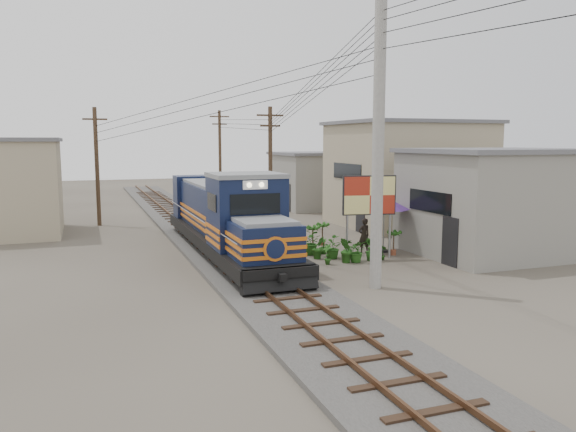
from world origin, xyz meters
name	(u,v)px	position (x,y,z in m)	size (l,w,h in m)	color
ground	(275,293)	(0.00, 0.00, 0.00)	(120.00, 120.00, 0.00)	#473F35
ballast	(210,241)	(0.00, 10.00, 0.08)	(3.60, 70.00, 0.16)	#595651
track	(210,238)	(0.00, 10.00, 0.26)	(1.15, 70.00, 0.12)	#51331E
locomotive	(225,219)	(0.00, 6.72, 1.62)	(2.72, 14.78, 3.66)	black
utility_pole_main	(378,142)	(3.50, -0.50, 5.00)	(0.40, 0.40, 10.00)	#9E9B93
wooden_pole_mid	(270,164)	(4.50, 14.00, 3.68)	(1.60, 0.24, 7.00)	#4C3826
wooden_pole_far	(220,155)	(4.80, 28.00, 3.93)	(1.60, 0.24, 7.50)	#4C3826
wooden_pole_left	(97,164)	(-5.00, 18.00, 3.68)	(1.60, 0.24, 7.00)	#4C3826
power_lines	(211,85)	(-0.14, 8.49, 7.56)	(9.65, 19.00, 3.30)	black
shophouse_front	(497,201)	(11.50, 3.00, 2.36)	(7.35, 6.30, 4.70)	gray
shophouse_mid	(407,173)	(12.50, 12.00, 3.11)	(8.40, 7.35, 6.20)	tan
shophouse_back	(319,180)	(11.00, 22.00, 2.11)	(6.30, 6.30, 4.20)	gray
billboard	(369,197)	(5.57, 3.88, 2.65)	(2.30, 0.56, 3.59)	#99999E
market_umbrella	(384,203)	(6.93, 4.97, 2.25)	(2.75, 2.75, 2.56)	black
vendor	(364,236)	(5.98, 5.07, 0.79)	(0.58, 0.38, 1.58)	black
plant_nursery	(335,247)	(4.26, 4.45, 0.49)	(3.40, 3.16, 1.14)	#225418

